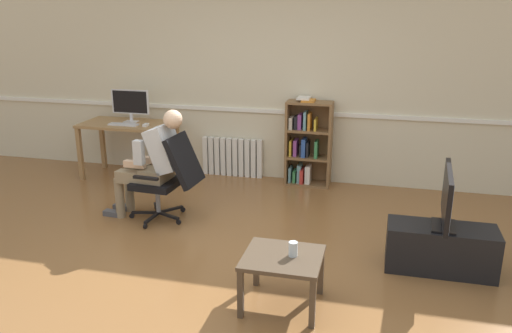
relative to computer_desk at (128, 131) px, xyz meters
The scene contains 14 objects.
ground_plane 2.98m from the computer_desk, 47.77° to the right, with size 18.00×18.00×0.00m, color brown.
back_wall 2.13m from the computer_desk, 14.36° to the left, with size 12.00×0.13×2.70m.
computer_desk is the anchor object (origin of this frame).
imac_monitor 0.37m from the computer_desk, 75.22° to the left, with size 0.53×0.14×0.44m.
keyboard 0.18m from the computer_desk, 84.30° to the right, with size 0.40×0.12×0.02m, color silver.
computer_mouse 0.37m from the computer_desk, 20.30° to the right, with size 0.06×0.10×0.03m, color white.
bookshelf 2.40m from the computer_desk, ahead, with size 0.59×0.29×1.15m.
radiator 1.45m from the computer_desk, 16.19° to the left, with size 0.84×0.08×0.53m.
office_chair 1.70m from the computer_desk, 48.21° to the right, with size 0.82×0.62×0.97m.
person_seated 1.57m from the computer_desk, 53.12° to the right, with size 0.97×0.41×1.23m.
tv_stand 4.28m from the computer_desk, 23.91° to the right, with size 0.94×0.39×0.41m.
tv_screen 4.26m from the computer_desk, 23.90° to the right, with size 0.22×0.80×0.52m.
coffee_table 3.74m from the computer_desk, 44.74° to the right, with size 0.60×0.55×0.43m.
drinking_glass 3.77m from the computer_desk, 43.74° to the right, with size 0.07×0.07×0.12m, color silver.
Camera 1 is at (1.36, -3.95, 2.25)m, focal length 36.01 mm.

